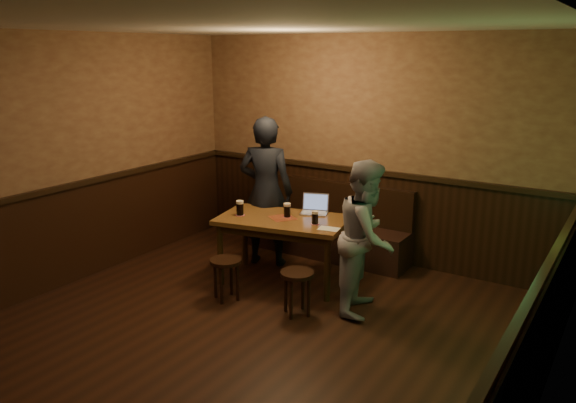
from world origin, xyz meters
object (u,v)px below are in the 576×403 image
Objects in this scene: pint_mid at (287,210)px; person_suit at (266,192)px; pub_table at (283,226)px; bench at (327,232)px; stool_left at (226,267)px; pint_right at (315,218)px; laptop at (315,208)px; stool_right at (297,280)px; pint_left at (240,208)px; person_grey at (367,237)px.

pint_mid is 0.09× the size of person_suit.
pub_table is 0.85× the size of person_suit.
stool_left is (-0.24, -1.80, 0.05)m from bench.
bench is 1.26m from pint_right.
laptop reaches higher than bench.
person_suit is (-0.50, -0.68, 0.61)m from bench.
bench is 1.79m from stool_right.
pint_mid is at bearing 24.82° from pint_left.
bench is 14.75× the size of pint_right.
pint_right is 0.40× the size of laptop.
pint_right is at bearing 66.01° from person_grey.
laptop is at bearing 49.90° from pub_table.
person_suit is at bearing 156.97° from pint_right.
person_suit is (-0.26, 1.12, 0.56)m from stool_left.
stool_left is at bearing 84.26° from person_suit.
pub_table is at bearing 72.06° from stool_left.
pint_mid is at bearing -88.46° from bench.
pint_right is at bearing 138.36° from person_suit.
pint_left is 1.58m from person_grey.
bench reaches higher than pint_left.
pint_right is 0.08× the size of person_suit.
pint_mid reaches higher than pint_right.
person_suit is (-0.50, 0.38, 0.26)m from pub_table.
bench is at bearing -144.89° from person_suit.
stool_left is (-0.24, -0.74, -0.30)m from pub_table.
pub_table is 4.24× the size of laptop.
laptop is (0.20, 0.37, 0.16)m from pub_table.
pint_left is 0.11× the size of person_grey.
pub_table reaches higher than stool_right.
stool_left is 1.23× the size of laptop.
pub_table is 9.02× the size of pint_left.
pint_mid is 0.10× the size of person_grey.
person_suit is at bearing 130.40° from pub_table.
bench is at bearing 111.76° from pint_right.
laptop is at bearing 68.42° from stool_left.
laptop is (0.20, -0.69, 0.51)m from bench.
person_suit is (-1.08, 1.01, 0.56)m from stool_right.
laptop is at bearing 111.03° from stool_right.
pint_left is at bearing 112.14° from stool_left.
stool_right is (0.59, -0.63, -0.30)m from pub_table.
laptop reaches higher than pint_mid.
pint_mid is 0.62m from person_suit.
person_grey reaches higher than pint_right.
pint_mid is at bearing 67.23° from person_grey.
person_grey reaches higher than stool_left.
person_suit reaches higher than pint_right.
person_suit is 1.70m from person_grey.
stool_left is 0.96m from pint_mid.
person_grey reaches higher than pint_left.
pint_left is (-1.05, 0.45, 0.49)m from stool_right.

